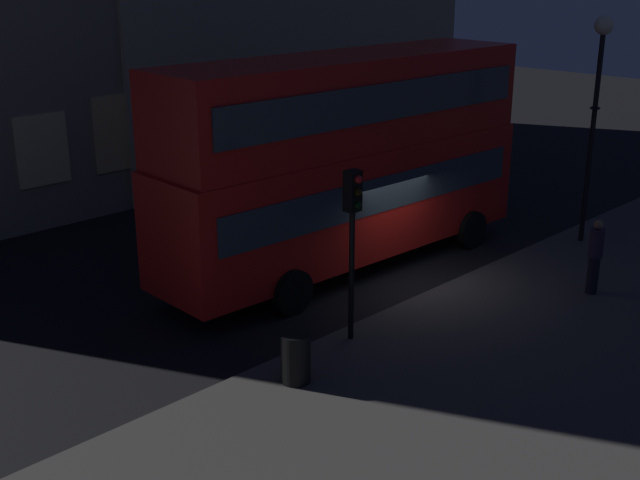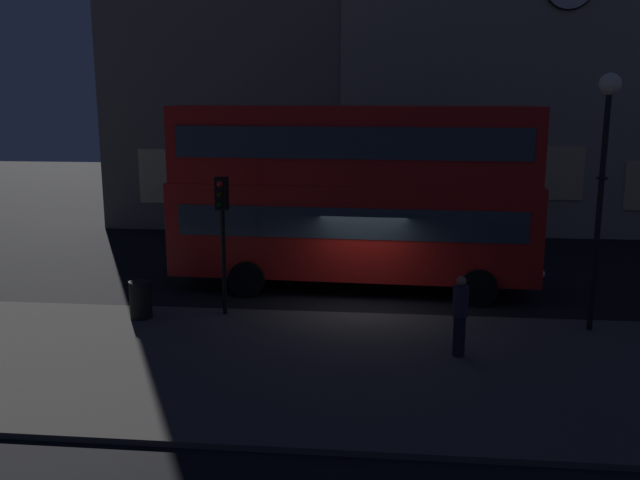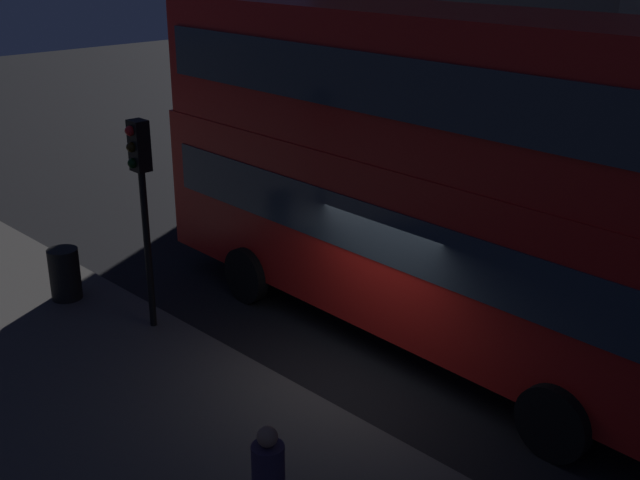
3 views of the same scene
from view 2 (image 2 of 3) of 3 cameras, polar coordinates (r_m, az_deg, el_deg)
The scene contains 9 objects.
ground_plane at distance 19.63m, azimuth 3.45°, elevation -5.62°, with size 80.00×80.00×0.00m, color black.
sidewalk_slab at distance 15.38m, azimuth 2.73°, elevation -10.47°, with size 44.00×7.40×0.12m, color #423F3D.
building_with_clock at distance 33.76m, azimuth -5.22°, elevation 16.93°, with size 12.77×7.70×17.72m.
building_plain_facade at distance 34.21m, azimuth 17.16°, elevation 13.71°, with size 17.09×9.10×14.53m.
double_decker_bus at distance 20.85m, azimuth 2.72°, elevation 4.24°, with size 11.15×3.16×5.59m.
traffic_light_near_kerb at distance 18.23m, azimuth -8.07°, elevation 1.94°, with size 0.32×0.36×3.70m.
street_lamp at distance 17.89m, azimuth 22.44°, elevation 7.28°, with size 0.52×0.52×6.29m.
pedestrian at distance 15.85m, azimuth 11.47°, elevation -6.08°, with size 0.35×0.35×1.85m.
litter_bin at distance 18.86m, azimuth -14.58°, elevation -4.77°, with size 0.58×0.58×0.99m, color black.
Camera 2 is at (0.72, -18.70, 5.93)m, focal length 38.79 mm.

